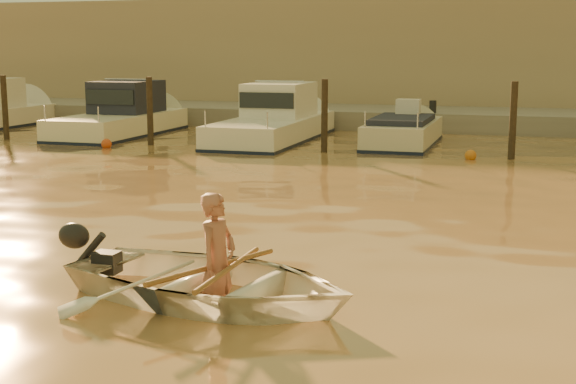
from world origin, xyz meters
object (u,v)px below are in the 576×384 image
(person, at_px, (217,262))
(moored_boat_3, at_px, (403,137))
(dinghy, at_px, (210,281))
(waterfront_building, at_px, (407,58))
(moored_boat_2, at_px, (273,120))
(moored_boat_1, at_px, (119,116))

(person, bearing_deg, moored_boat_3, 11.01)
(dinghy, height_order, moored_boat_3, moored_boat_3)
(dinghy, xyz_separation_m, moored_boat_3, (-0.26, 15.44, -0.02))
(dinghy, bearing_deg, waterfront_building, 13.78)
(moored_boat_2, distance_m, waterfront_building, 11.40)
(person, distance_m, moored_boat_3, 15.46)
(dinghy, relative_size, waterfront_building, 0.08)
(person, height_order, waterfront_building, waterfront_building)
(dinghy, xyz_separation_m, moored_boat_1, (-9.64, 15.44, 0.38))
(dinghy, bearing_deg, person, -90.00)
(moored_boat_3, relative_size, waterfront_building, 0.11)
(dinghy, distance_m, moored_boat_1, 18.21)
(dinghy, height_order, moored_boat_2, moored_boat_2)
(waterfront_building, bearing_deg, dinghy, -85.89)
(person, height_order, moored_boat_3, person)
(dinghy, relative_size, person, 2.22)
(dinghy, bearing_deg, moored_boat_2, 25.27)
(moored_boat_1, relative_size, moored_boat_2, 0.89)
(moored_boat_2, bearing_deg, dinghy, -74.40)
(person, relative_size, moored_boat_1, 0.23)
(dinghy, height_order, moored_boat_1, moored_boat_1)
(person, xyz_separation_m, moored_boat_2, (-4.41, 15.46, 0.14))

